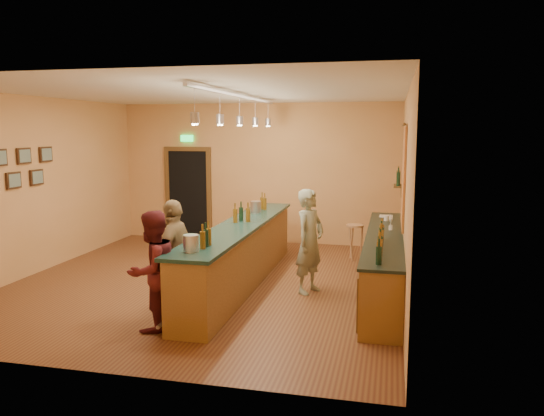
% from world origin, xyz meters
% --- Properties ---
extents(floor, '(7.00, 7.00, 0.00)m').
position_xyz_m(floor, '(0.00, 0.00, 0.00)').
color(floor, '#542918').
rests_on(floor, ground).
extents(ceiling, '(6.50, 7.00, 0.02)m').
position_xyz_m(ceiling, '(0.00, 0.00, 3.20)').
color(ceiling, silver).
rests_on(ceiling, wall_back).
extents(wall_back, '(6.50, 0.02, 3.20)m').
position_xyz_m(wall_back, '(0.00, 3.50, 1.60)').
color(wall_back, '#C18648').
rests_on(wall_back, floor).
extents(wall_front, '(6.50, 0.02, 3.20)m').
position_xyz_m(wall_front, '(0.00, -3.50, 1.60)').
color(wall_front, '#C18648').
rests_on(wall_front, floor).
extents(wall_left, '(0.02, 7.00, 3.20)m').
position_xyz_m(wall_left, '(-3.25, 0.00, 1.60)').
color(wall_left, '#C18648').
rests_on(wall_left, floor).
extents(wall_right, '(0.02, 7.00, 3.20)m').
position_xyz_m(wall_right, '(3.25, 0.00, 1.60)').
color(wall_right, '#C18648').
rests_on(wall_right, floor).
extents(doorway, '(1.15, 0.09, 2.48)m').
position_xyz_m(doorway, '(-1.70, 3.47, 1.13)').
color(doorway, black).
rests_on(doorway, wall_back).
extents(tapestry, '(0.03, 1.40, 1.60)m').
position_xyz_m(tapestry, '(3.23, 0.40, 1.85)').
color(tapestry, '#9A351E').
rests_on(tapestry, wall_right).
extents(bottle_shelf, '(0.17, 0.55, 0.54)m').
position_xyz_m(bottle_shelf, '(3.17, 1.90, 1.67)').
color(bottle_shelf, '#553719').
rests_on(bottle_shelf, wall_right).
extents(picture_grid, '(0.06, 2.20, 0.70)m').
position_xyz_m(picture_grid, '(-3.21, -0.75, 1.95)').
color(picture_grid, '#382111').
rests_on(picture_grid, wall_left).
extents(back_counter, '(0.60, 4.55, 1.27)m').
position_xyz_m(back_counter, '(2.97, 0.18, 0.49)').
color(back_counter, brown).
rests_on(back_counter, floor).
extents(tasting_bar, '(0.73, 5.10, 1.38)m').
position_xyz_m(tasting_bar, '(0.61, -0.00, 0.61)').
color(tasting_bar, brown).
rests_on(tasting_bar, floor).
extents(pendant_track, '(0.11, 4.60, 0.50)m').
position_xyz_m(pendant_track, '(0.61, -0.00, 2.98)').
color(pendant_track, silver).
rests_on(pendant_track, ceiling).
extents(bartender, '(0.62, 0.72, 1.67)m').
position_xyz_m(bartender, '(1.80, -0.14, 0.84)').
color(bartender, gray).
rests_on(bartender, floor).
extents(customer_a, '(0.83, 0.93, 1.58)m').
position_xyz_m(customer_a, '(0.06, -2.20, 0.79)').
color(customer_a, '#59191E').
rests_on(customer_a, floor).
extents(customer_b, '(0.41, 0.96, 1.63)m').
position_xyz_m(customer_b, '(0.06, -1.47, 0.82)').
color(customer_b, '#997A51').
rests_on(customer_b, floor).
extents(bar_stool, '(0.35, 0.35, 0.72)m').
position_xyz_m(bar_stool, '(2.35, 2.20, 0.57)').
color(bar_stool, '#B0824F').
rests_on(bar_stool, floor).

